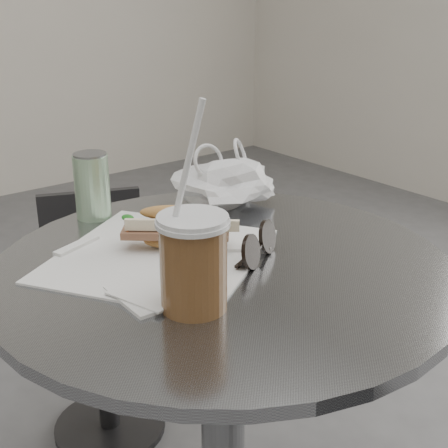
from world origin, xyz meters
TOP-DOWN VIEW (x-y plane):
  - cafe_table at (0.00, 0.20)m, footprint 0.76×0.76m
  - chair_far at (0.07, 0.82)m, footprint 0.36×0.38m
  - sandwich_paper at (-0.07, 0.29)m, footprint 0.46×0.45m
  - banh_mi at (-0.03, 0.29)m, footprint 0.22×0.21m
  - iced_coffee at (-0.13, 0.11)m, footprint 0.10×0.10m
  - sunglasses at (0.05, 0.18)m, footprint 0.13×0.08m
  - plastic_bag at (0.17, 0.39)m, footprint 0.24×0.22m
  - napkin_stack at (-0.15, 0.18)m, footprint 0.13×0.13m
  - drink_can at (-0.07, 0.52)m, footprint 0.07×0.07m

SIDE VIEW (x-z plane):
  - chair_far at x=0.07m, z-range -0.03..0.62m
  - cafe_table at x=0.00m, z-range 0.10..0.84m
  - sandwich_paper at x=-0.07m, z-range 0.74..0.74m
  - napkin_stack at x=-0.15m, z-range 0.74..0.75m
  - sunglasses at x=0.05m, z-range 0.73..0.79m
  - banh_mi at x=-0.03m, z-range 0.74..0.82m
  - plastic_bag at x=0.17m, z-range 0.74..0.84m
  - drink_can at x=-0.07m, z-range 0.74..0.87m
  - iced_coffee at x=-0.13m, z-range 0.66..0.96m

